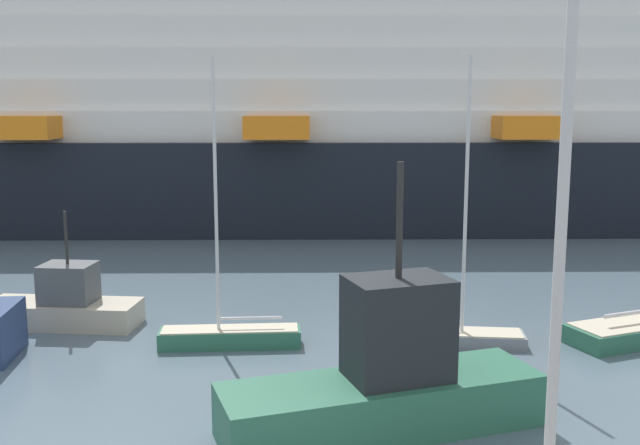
% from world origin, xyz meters
% --- Properties ---
extents(sailboat_0, '(4.33, 1.00, 8.74)m').
position_xyz_m(sailboat_0, '(-3.02, 11.42, 0.44)').
color(sailboat_0, '#2D6B51').
rests_on(sailboat_0, ground_plane).
extents(sailboat_6, '(4.69, 1.83, 8.79)m').
position_xyz_m(sailboat_6, '(3.80, 11.21, 0.41)').
color(sailboat_6, gray).
rests_on(sailboat_6, ground_plane).
extents(fishing_boat_0, '(5.30, 2.52, 3.91)m').
position_xyz_m(fishing_boat_0, '(-8.69, 13.90, 0.72)').
color(fishing_boat_0, '#BCB29E').
rests_on(fishing_boat_0, ground_plane).
extents(fishing_boat_1, '(7.69, 3.97, 6.14)m').
position_xyz_m(fishing_boat_1, '(0.89, 5.36, 1.16)').
color(fishing_boat_1, '#2D6B51').
rests_on(fishing_boat_1, ground_plane).
extents(cruise_ship, '(96.93, 18.64, 18.80)m').
position_xyz_m(cruise_ship, '(-14.76, 36.55, 6.05)').
color(cruise_ship, black).
rests_on(cruise_ship, ground_plane).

